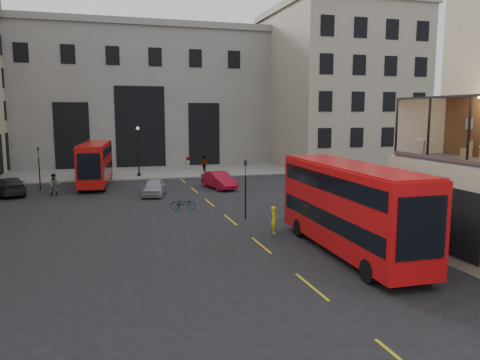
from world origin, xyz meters
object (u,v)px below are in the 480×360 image
object	(u,v)px
bus_far	(96,162)
pedestrian_d	(188,163)
cafe_chair_d	(466,152)
bicycle	(183,203)
cyclist	(274,220)
car_a	(154,187)
car_b	(219,180)
street_lamp_b	(138,155)
pedestrian_a	(54,185)
bus_near	(349,204)
pedestrian_b	(98,170)
car_c	(11,186)
traffic_light_far	(39,163)
pedestrian_c	(204,164)
cafe_table_far	(424,145)
traffic_light_near	(246,182)

from	to	relation	value
bus_far	pedestrian_d	xyz separation A→B (m)	(10.42, 9.81, -1.47)
bus_far	cafe_chair_d	xyz separation A→B (m)	(17.74, -26.59, 2.60)
bicycle	cyclist	xyz separation A→B (m)	(3.82, -7.91, 0.33)
car_a	pedestrian_d	xyz separation A→B (m)	(5.81, 16.78, 0.08)
car_a	car_b	bearing A→B (deg)	31.30
street_lamp_b	cyclist	size ratio (longest dim) A/B	3.42
car_b	pedestrian_a	size ratio (longest dim) A/B	2.55
bus_near	bicycle	bearing A→B (deg)	115.27
pedestrian_d	pedestrian_b	bearing A→B (deg)	83.85
car_c	street_lamp_b	bearing A→B (deg)	-157.80
car_b	cyclist	size ratio (longest dim) A/B	2.94
street_lamp_b	pedestrian_a	distance (m)	12.02
traffic_light_far	cyclist	bearing A→B (deg)	-53.93
pedestrian_d	pedestrian_a	bearing A→B (deg)	104.03
pedestrian_c	pedestrian_b	bearing A→B (deg)	-34.60
bus_near	cafe_table_far	world-z (taller)	cafe_table_far
car_b	pedestrian_b	world-z (taller)	pedestrian_b
traffic_light_far	cyclist	world-z (taller)	traffic_light_far
bus_far	cyclist	distance (m)	23.42
car_c	pedestrian_d	bearing A→B (deg)	-156.39
cyclist	cafe_table_far	bearing A→B (deg)	-111.77
car_b	car_c	bearing A→B (deg)	163.07
traffic_light_near	car_b	size ratio (longest dim) A/B	0.83
bus_far	cyclist	size ratio (longest dim) A/B	6.53
car_c	pedestrian_c	world-z (taller)	pedestrian_c
pedestrian_a	pedestrian_b	bearing A→B (deg)	79.76
bus_near	car_c	size ratio (longest dim) A/B	2.17
traffic_light_near	pedestrian_a	bearing A→B (deg)	134.49
traffic_light_far	car_a	distance (m)	11.03
bicycle	cafe_chair_d	world-z (taller)	cafe_chair_d
bus_far	pedestrian_a	world-z (taller)	bus_far
car_a	pedestrian_b	size ratio (longest dim) A/B	2.33
traffic_light_near	pedestrian_d	world-z (taller)	traffic_light_near
traffic_light_far	pedestrian_b	bearing A→B (deg)	51.16
bicycle	pedestrian_c	distance (m)	20.41
bus_far	car_a	world-z (taller)	bus_far
traffic_light_far	pedestrian_d	xyz separation A→B (m)	(15.14, 11.16, -1.66)
car_a	pedestrian_d	bearing A→B (deg)	83.84
pedestrian_a	pedestrian_c	size ratio (longest dim) A/B	0.92
bicycle	cafe_table_far	bearing A→B (deg)	-134.39
traffic_light_far	bicycle	bearing A→B (deg)	-48.31
car_b	pedestrian_d	size ratio (longest dim) A/B	2.98
traffic_light_far	bicycle	distance (m)	16.16
car_a	car_c	world-z (taller)	car_c
cyclist	bicycle	bearing A→B (deg)	41.06
pedestrian_a	pedestrian_d	size ratio (longest dim) A/B	1.17
pedestrian_a	bicycle	bearing A→B (deg)	-33.59
traffic_light_far	pedestrian_b	xyz separation A→B (m)	(4.90, 6.09, -1.56)
cafe_chair_d	bus_far	bearing A→B (deg)	123.72
bus_far	car_b	world-z (taller)	bus_far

